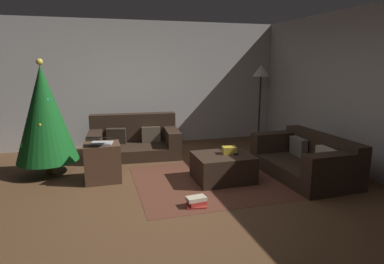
{
  "coord_description": "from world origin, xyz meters",
  "views": [
    {
      "loc": [
        -0.88,
        -3.97,
        1.76
      ],
      "look_at": [
        0.45,
        0.57,
        0.75
      ],
      "focal_mm": 30.82,
      "sensor_mm": 36.0,
      "label": 1
    }
  ],
  "objects_px": {
    "couch_left": "(134,140)",
    "laptop": "(101,141)",
    "gift_box": "(229,150)",
    "tv_remote": "(234,153)",
    "ottoman": "(223,167)",
    "side_table": "(103,162)",
    "book_stack": "(196,202)",
    "christmas_tree": "(44,114)",
    "corner_lamp": "(261,77)",
    "couch_right": "(307,160)"
  },
  "relations": [
    {
      "from": "couch_left",
      "to": "laptop",
      "type": "bearing_deg",
      "value": 69.77
    },
    {
      "from": "gift_box",
      "to": "tv_remote",
      "type": "distance_m",
      "value": 0.09
    },
    {
      "from": "ottoman",
      "to": "side_table",
      "type": "relative_size",
      "value": 1.46
    },
    {
      "from": "ottoman",
      "to": "book_stack",
      "type": "height_order",
      "value": "ottoman"
    },
    {
      "from": "christmas_tree",
      "to": "corner_lamp",
      "type": "height_order",
      "value": "christmas_tree"
    },
    {
      "from": "couch_left",
      "to": "gift_box",
      "type": "height_order",
      "value": "couch_left"
    },
    {
      "from": "laptop",
      "to": "book_stack",
      "type": "distance_m",
      "value": 1.73
    },
    {
      "from": "gift_box",
      "to": "corner_lamp",
      "type": "xyz_separation_m",
      "value": [
        1.59,
        2.09,
        0.99
      ]
    },
    {
      "from": "laptop",
      "to": "gift_box",
      "type": "bearing_deg",
      "value": -12.14
    },
    {
      "from": "christmas_tree",
      "to": "book_stack",
      "type": "bearing_deg",
      "value": -44.04
    },
    {
      "from": "gift_box",
      "to": "book_stack",
      "type": "bearing_deg",
      "value": -133.49
    },
    {
      "from": "couch_right",
      "to": "christmas_tree",
      "type": "relative_size",
      "value": 0.93
    },
    {
      "from": "tv_remote",
      "to": "couch_left",
      "type": "bearing_deg",
      "value": 122.12
    },
    {
      "from": "tv_remote",
      "to": "christmas_tree",
      "type": "height_order",
      "value": "christmas_tree"
    },
    {
      "from": "book_stack",
      "to": "christmas_tree",
      "type": "bearing_deg",
      "value": 135.96
    },
    {
      "from": "book_stack",
      "to": "tv_remote",
      "type": "bearing_deg",
      "value": 42.73
    },
    {
      "from": "gift_box",
      "to": "christmas_tree",
      "type": "distance_m",
      "value": 2.91
    },
    {
      "from": "christmas_tree",
      "to": "laptop",
      "type": "distance_m",
      "value": 1.08
    },
    {
      "from": "gift_box",
      "to": "laptop",
      "type": "relative_size",
      "value": 0.48
    },
    {
      "from": "ottoman",
      "to": "corner_lamp",
      "type": "xyz_separation_m",
      "value": [
        1.7,
        2.11,
        1.24
      ]
    },
    {
      "from": "couch_right",
      "to": "laptop",
      "type": "height_order",
      "value": "laptop"
    },
    {
      "from": "gift_box",
      "to": "side_table",
      "type": "distance_m",
      "value": 1.91
    },
    {
      "from": "christmas_tree",
      "to": "side_table",
      "type": "height_order",
      "value": "christmas_tree"
    },
    {
      "from": "couch_right",
      "to": "side_table",
      "type": "height_order",
      "value": "couch_right"
    },
    {
      "from": "side_table",
      "to": "laptop",
      "type": "xyz_separation_m",
      "value": [
        -0.01,
        -0.05,
        0.34
      ]
    },
    {
      "from": "tv_remote",
      "to": "side_table",
      "type": "relative_size",
      "value": 0.28
    },
    {
      "from": "side_table",
      "to": "couch_right",
      "type": "bearing_deg",
      "value": -12.27
    },
    {
      "from": "couch_left",
      "to": "gift_box",
      "type": "xyz_separation_m",
      "value": [
        1.23,
        -1.78,
        0.18
      ]
    },
    {
      "from": "christmas_tree",
      "to": "laptop",
      "type": "height_order",
      "value": "christmas_tree"
    },
    {
      "from": "tv_remote",
      "to": "side_table",
      "type": "height_order",
      "value": "side_table"
    },
    {
      "from": "gift_box",
      "to": "tv_remote",
      "type": "height_order",
      "value": "gift_box"
    },
    {
      "from": "gift_box",
      "to": "side_table",
      "type": "bearing_deg",
      "value": 166.26
    },
    {
      "from": "tv_remote",
      "to": "side_table",
      "type": "bearing_deg",
      "value": 162.41
    },
    {
      "from": "tv_remote",
      "to": "christmas_tree",
      "type": "relative_size",
      "value": 0.09
    },
    {
      "from": "christmas_tree",
      "to": "gift_box",
      "type": "bearing_deg",
      "value": -21.12
    },
    {
      "from": "gift_box",
      "to": "book_stack",
      "type": "relative_size",
      "value": 0.77
    },
    {
      "from": "corner_lamp",
      "to": "side_table",
      "type": "bearing_deg",
      "value": -154.55
    },
    {
      "from": "gift_box",
      "to": "couch_right",
      "type": "bearing_deg",
      "value": -10.03
    },
    {
      "from": "couch_left",
      "to": "christmas_tree",
      "type": "bearing_deg",
      "value": 31.92
    },
    {
      "from": "side_table",
      "to": "book_stack",
      "type": "xyz_separation_m",
      "value": [
        1.08,
        -1.26,
        -0.22
      ]
    },
    {
      "from": "gift_box",
      "to": "tv_remote",
      "type": "xyz_separation_m",
      "value": [
        0.06,
        -0.04,
        -0.04
      ]
    },
    {
      "from": "book_stack",
      "to": "couch_right",
      "type": "bearing_deg",
      "value": 16.5
    },
    {
      "from": "couch_right",
      "to": "ottoman",
      "type": "relative_size",
      "value": 2.0
    },
    {
      "from": "couch_left",
      "to": "book_stack",
      "type": "relative_size",
      "value": 6.52
    },
    {
      "from": "couch_left",
      "to": "ottoman",
      "type": "bearing_deg",
      "value": 126.05
    },
    {
      "from": "side_table",
      "to": "corner_lamp",
      "type": "height_order",
      "value": "corner_lamp"
    },
    {
      "from": "tv_remote",
      "to": "side_table",
      "type": "xyz_separation_m",
      "value": [
        -1.91,
        0.5,
        -0.12
      ]
    },
    {
      "from": "couch_left",
      "to": "laptop",
      "type": "distance_m",
      "value": 1.56
    },
    {
      "from": "christmas_tree",
      "to": "laptop",
      "type": "bearing_deg",
      "value": -37.93
    },
    {
      "from": "couch_left",
      "to": "christmas_tree",
      "type": "relative_size",
      "value": 0.95
    }
  ]
}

